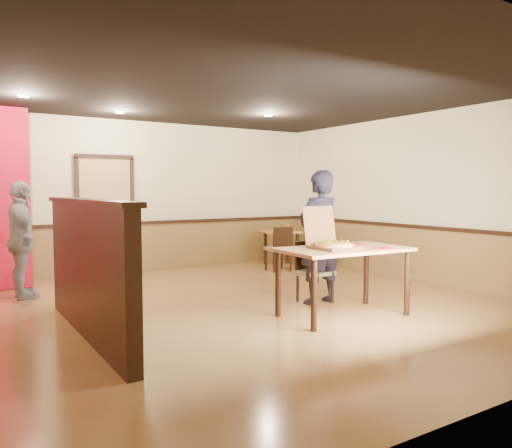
# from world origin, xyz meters

# --- Properties ---
(floor) EXTENTS (7.00, 7.00, 0.00)m
(floor) POSITION_xyz_m (0.00, 0.00, 0.00)
(floor) COLOR #B37F45
(floor) RESTS_ON ground
(ceiling) EXTENTS (7.00, 7.00, 0.00)m
(ceiling) POSITION_xyz_m (0.00, 0.00, 2.80)
(ceiling) COLOR black
(ceiling) RESTS_ON wall_back
(wall_back) EXTENTS (7.00, 0.00, 7.00)m
(wall_back) POSITION_xyz_m (0.00, 3.50, 1.40)
(wall_back) COLOR #FFF5C7
(wall_back) RESTS_ON floor
(wall_right) EXTENTS (0.00, 7.00, 7.00)m
(wall_right) POSITION_xyz_m (3.50, 0.00, 1.40)
(wall_right) COLOR #FFF5C7
(wall_right) RESTS_ON floor
(wainscot_back) EXTENTS (7.00, 0.04, 0.90)m
(wainscot_back) POSITION_xyz_m (0.00, 3.47, 0.45)
(wainscot_back) COLOR olive
(wainscot_back) RESTS_ON floor
(chair_rail_back) EXTENTS (7.00, 0.06, 0.06)m
(chair_rail_back) POSITION_xyz_m (0.00, 3.45, 0.92)
(chair_rail_back) COLOR black
(chair_rail_back) RESTS_ON wall_back
(wainscot_right) EXTENTS (0.04, 7.00, 0.90)m
(wainscot_right) POSITION_xyz_m (3.47, 0.00, 0.45)
(wainscot_right) COLOR olive
(wainscot_right) RESTS_ON floor
(chair_rail_right) EXTENTS (0.06, 7.00, 0.06)m
(chair_rail_right) POSITION_xyz_m (3.45, 0.00, 0.92)
(chair_rail_right) COLOR black
(chair_rail_right) RESTS_ON wall_right
(back_door) EXTENTS (0.90, 0.06, 2.10)m
(back_door) POSITION_xyz_m (-0.80, 3.46, 1.05)
(back_door) COLOR tan
(back_door) RESTS_ON wall_back
(booth_partition) EXTENTS (0.20, 3.10, 1.44)m
(booth_partition) POSITION_xyz_m (-2.00, -0.20, 0.74)
(booth_partition) COLOR black
(booth_partition) RESTS_ON floor
(spot_a) EXTENTS (0.14, 0.14, 0.02)m
(spot_a) POSITION_xyz_m (-2.30, 1.80, 2.78)
(spot_a) COLOR #FFEDB2
(spot_a) RESTS_ON ceiling
(spot_b) EXTENTS (0.14, 0.14, 0.02)m
(spot_b) POSITION_xyz_m (-0.80, 2.50, 2.78)
(spot_b) COLOR #FFEDB2
(spot_b) RESTS_ON ceiling
(spot_c) EXTENTS (0.14, 0.14, 0.02)m
(spot_c) POSITION_xyz_m (1.40, 1.50, 2.78)
(spot_c) COLOR #FFEDB2
(spot_c) RESTS_ON ceiling
(main_table) EXTENTS (1.60, 0.96, 0.84)m
(main_table) POSITION_xyz_m (0.83, -1.00, 0.73)
(main_table) COLOR tan
(main_table) RESTS_ON floor
(diner_chair) EXTENTS (0.43, 0.43, 0.83)m
(diner_chair) POSITION_xyz_m (1.02, -0.17, 0.45)
(diner_chair) COLOR olive
(diner_chair) RESTS_ON floor
(side_chair_left) EXTENTS (0.46, 0.46, 0.85)m
(side_chair_left) POSITION_xyz_m (2.08, 2.13, 0.46)
(side_chair_left) COLOR olive
(side_chair_left) RESTS_ON floor
(side_chair_right) EXTENTS (0.46, 0.46, 0.86)m
(side_chair_right) POSITION_xyz_m (2.99, 2.13, 0.47)
(side_chair_right) COLOR olive
(side_chair_right) RESTS_ON floor
(side_table) EXTENTS (0.77, 0.77, 0.70)m
(side_table) POSITION_xyz_m (2.54, 2.74, 0.53)
(side_table) COLOR tan
(side_table) RESTS_ON floor
(diner) EXTENTS (0.68, 0.46, 1.80)m
(diner) POSITION_xyz_m (1.02, -0.31, 0.90)
(diner) COLOR black
(diner) RESTS_ON floor
(passerby) EXTENTS (0.43, 0.99, 1.67)m
(passerby) POSITION_xyz_m (-2.34, 2.14, 0.83)
(passerby) COLOR gray
(passerby) RESTS_ON floor
(pizza_box) EXTENTS (0.47, 0.56, 0.50)m
(pizza_box) POSITION_xyz_m (0.65, -0.99, 0.90)
(pizza_box) COLOR brown
(pizza_box) RESTS_ON main_table
(pizza) EXTENTS (0.59, 0.59, 0.03)m
(pizza) POSITION_xyz_m (0.65, -1.04, 0.89)
(pizza) COLOR #E89654
(pizza) RESTS_ON pizza_box
(napkin_near) EXTENTS (0.24, 0.24, 0.01)m
(napkin_near) POSITION_xyz_m (1.20, -1.30, 0.84)
(napkin_near) COLOR red
(napkin_near) RESTS_ON main_table
(napkin_far) EXTENTS (0.25, 0.25, 0.01)m
(napkin_far) POSITION_xyz_m (1.26, -0.80, 0.84)
(napkin_far) COLOR red
(napkin_far) RESTS_ON main_table
(condiment) EXTENTS (0.06, 0.06, 0.16)m
(condiment) POSITION_xyz_m (2.65, 2.65, 0.78)
(condiment) COLOR olive
(condiment) RESTS_ON side_table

